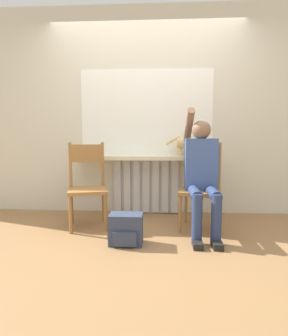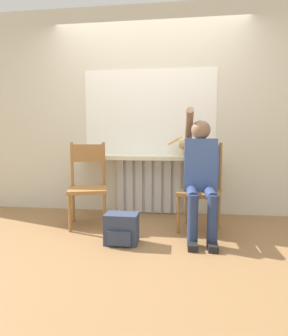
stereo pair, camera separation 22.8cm
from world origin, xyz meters
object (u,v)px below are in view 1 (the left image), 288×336
object	(u,v)px
chair_left	(87,185)
person	(202,171)
backpack	(126,229)
cat	(189,143)
chair_right	(201,186)

from	to	relation	value
chair_left	person	distance (m)	1.29
person	backpack	xyz separation A→B (m)	(-0.76, -0.40, -0.52)
chair_left	cat	bearing A→B (deg)	7.53
cat	backpack	distance (m)	1.48
chair_right	person	xyz separation A→B (m)	(-0.01, -0.13, 0.19)
person	chair_right	bearing A→B (deg)	84.81
person	backpack	world-z (taller)	person
person	backpack	size ratio (longest dim) A/B	4.23
chair_right	cat	xyz separation A→B (m)	(-0.09, 0.51, 0.46)
chair_left	person	world-z (taller)	person
cat	backpack	xyz separation A→B (m)	(-0.68, -1.04, -0.79)
chair_left	backpack	world-z (taller)	chair_left
chair_left	person	xyz separation A→B (m)	(1.27, -0.13, 0.19)
chair_right	person	world-z (taller)	person
person	cat	distance (m)	0.71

